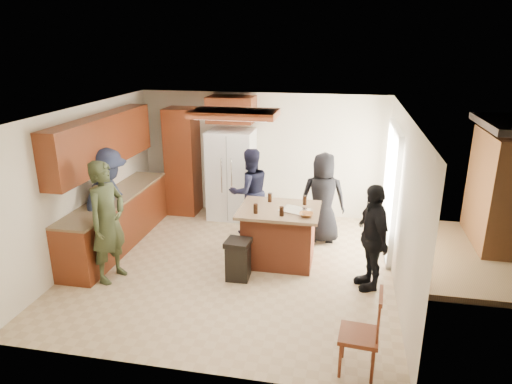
% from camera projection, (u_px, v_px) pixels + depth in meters
% --- Properties ---
extents(room_shell, '(8.00, 5.20, 5.00)m').
position_uv_depth(room_shell, '(502.00, 200.00, 7.85)').
color(room_shell, tan).
rests_on(room_shell, ground).
extents(person_front_left, '(0.65, 0.78, 1.86)m').
position_uv_depth(person_front_left, '(108.00, 222.00, 6.74)').
color(person_front_left, '#313921').
rests_on(person_front_left, ground).
extents(person_behind_left, '(0.93, 0.84, 1.63)m').
position_uv_depth(person_behind_left, '(250.00, 192.00, 8.43)').
color(person_behind_left, black).
rests_on(person_behind_left, ground).
extents(person_behind_right, '(0.83, 0.56, 1.64)m').
position_uv_depth(person_behind_right, '(323.00, 198.00, 8.08)').
color(person_behind_right, black).
rests_on(person_behind_right, ground).
extents(person_side_right, '(0.75, 1.04, 1.59)m').
position_uv_depth(person_side_right, '(372.00, 237.00, 6.55)').
color(person_side_right, black).
rests_on(person_side_right, ground).
extents(person_counter, '(0.67, 1.24, 1.83)m').
position_uv_depth(person_counter, '(109.00, 203.00, 7.56)').
color(person_counter, '#1B2136').
rests_on(person_counter, ground).
extents(left_cabinetry, '(0.64, 3.00, 2.30)m').
position_uv_depth(left_cabinetry, '(112.00, 194.00, 7.88)').
color(left_cabinetry, maroon).
rests_on(left_cabinetry, ground).
extents(back_wall_units, '(1.80, 0.60, 2.45)m').
position_uv_depth(back_wall_units, '(195.00, 149.00, 9.25)').
color(back_wall_units, maroon).
rests_on(back_wall_units, ground).
extents(refrigerator, '(0.90, 0.76, 1.80)m').
position_uv_depth(refrigerator, '(232.00, 175.00, 9.19)').
color(refrigerator, white).
rests_on(refrigerator, ground).
extents(kitchen_island, '(1.28, 1.03, 0.93)m').
position_uv_depth(kitchen_island, '(279.00, 235.00, 7.41)').
color(kitchen_island, brown).
rests_on(kitchen_island, ground).
extents(island_items, '(0.93, 0.68, 0.15)m').
position_uv_depth(island_items, '(292.00, 209.00, 7.13)').
color(island_items, silver).
rests_on(island_items, kitchen_island).
extents(trash_bin, '(0.39, 0.39, 0.63)m').
position_uv_depth(trash_bin, '(238.00, 259.00, 6.93)').
color(trash_bin, black).
rests_on(trash_bin, ground).
extents(spindle_chair, '(0.45, 0.45, 0.99)m').
position_uv_depth(spindle_chair, '(361.00, 335.00, 4.93)').
color(spindle_chair, maroon).
rests_on(spindle_chair, ground).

